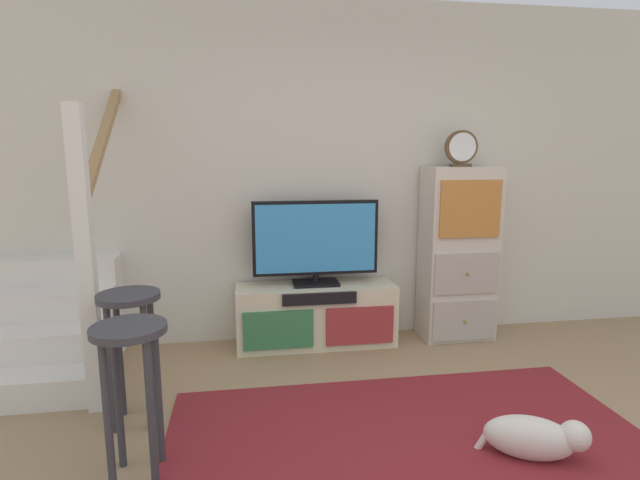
# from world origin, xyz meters

# --- Properties ---
(back_wall) EXTENTS (6.40, 0.12, 2.70)m
(back_wall) POSITION_xyz_m (0.00, 2.46, 1.35)
(back_wall) COLOR beige
(back_wall) RESTS_ON ground_plane
(area_rug) EXTENTS (2.60, 1.80, 0.01)m
(area_rug) POSITION_xyz_m (0.00, 0.60, 0.01)
(area_rug) COLOR maroon
(area_rug) RESTS_ON ground_plane
(media_console) EXTENTS (1.26, 0.38, 0.49)m
(media_console) POSITION_xyz_m (-0.30, 2.19, 0.25)
(media_console) COLOR beige
(media_console) RESTS_ON ground_plane
(television) EXTENTS (0.99, 0.22, 0.67)m
(television) POSITION_xyz_m (-0.30, 2.22, 0.85)
(television) COLOR black
(television) RESTS_ON media_console
(side_cabinet) EXTENTS (0.58, 0.38, 1.42)m
(side_cabinet) POSITION_xyz_m (0.88, 2.20, 0.71)
(side_cabinet) COLOR beige
(side_cabinet) RESTS_ON ground_plane
(desk_clock) EXTENTS (0.26, 0.08, 0.28)m
(desk_clock) POSITION_xyz_m (0.85, 2.19, 1.56)
(desk_clock) COLOR #4C3823
(desk_clock) RESTS_ON side_cabinet
(staircase) EXTENTS (1.00, 1.36, 2.20)m
(staircase) POSITION_xyz_m (-2.24, 2.20, 0.37)
(staircase) COLOR silver
(staircase) RESTS_ON ground_plane
(bar_stool_near) EXTENTS (0.34, 0.34, 0.76)m
(bar_stool_near) POSITION_xyz_m (-1.38, 0.71, 0.56)
(bar_stool_near) COLOR #333338
(bar_stool_near) RESTS_ON ground_plane
(bar_stool_far) EXTENTS (0.34, 0.34, 0.77)m
(bar_stool_far) POSITION_xyz_m (-1.49, 1.22, 0.56)
(bar_stool_far) COLOR #333338
(bar_stool_far) RESTS_ON ground_plane
(dog) EXTENTS (0.51, 0.37, 0.23)m
(dog) POSITION_xyz_m (0.58, 0.55, 0.12)
(dog) COLOR beige
(dog) RESTS_ON ground_plane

